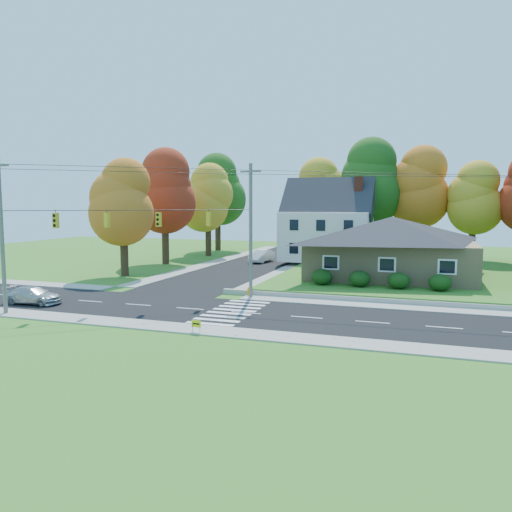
{
  "coord_description": "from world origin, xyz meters",
  "views": [
    {
      "loc": [
        10.78,
        -29.76,
        7.03
      ],
      "look_at": [
        -2.03,
        8.0,
        2.85
      ],
      "focal_mm": 35.0,
      "sensor_mm": 36.0,
      "label": 1
    }
  ],
  "objects": [
    {
      "name": "fire_hydrant",
      "position": [
        -1.82,
        5.69,
        0.34
      ],
      "size": [
        0.41,
        0.31,
        0.71
      ],
      "color": "#F6A300",
      "rests_on": "ground"
    },
    {
      "name": "colonial_house",
      "position": [
        0.04,
        28.0,
        4.58
      ],
      "size": [
        10.4,
        8.4,
        9.6
      ],
      "color": "silver",
      "rests_on": "lawn"
    },
    {
      "name": "tree_west_2",
      "position": [
        -17.0,
        32.0,
        7.81
      ],
      "size": [
        6.72,
        6.72,
        12.51
      ],
      "color": "#3F2A19",
      "rests_on": "ground"
    },
    {
      "name": "tree_lot_1",
      "position": [
        4.0,
        33.0,
        9.61
      ],
      "size": [
        7.84,
        7.84,
        14.6
      ],
      "color": "#3F2A19",
      "rests_on": "lawn"
    },
    {
      "name": "tree_west_1",
      "position": [
        -18.0,
        22.0,
        8.46
      ],
      "size": [
        7.28,
        7.28,
        13.56
      ],
      "color": "#3F2A19",
      "rests_on": "ground"
    },
    {
      "name": "white_car",
      "position": [
        -7.77,
        27.03,
        0.76
      ],
      "size": [
        2.09,
        4.63,
        1.47
      ],
      "primitive_type": "imported",
      "rotation": [
        0.0,
        0.0,
        -0.12
      ],
      "color": "white",
      "rests_on": "road_cross"
    },
    {
      "name": "hedge_row",
      "position": [
        7.5,
        9.8,
        1.14
      ],
      "size": [
        10.7,
        1.7,
        1.27
      ],
      "color": "#163A10",
      "rests_on": "lawn"
    },
    {
      "name": "tree_lot_0",
      "position": [
        -2.0,
        34.0,
        8.31
      ],
      "size": [
        6.72,
        6.72,
        12.51
      ],
      "color": "#3F2A19",
      "rests_on": "lawn"
    },
    {
      "name": "lawn",
      "position": [
        13.0,
        21.0,
        0.25
      ],
      "size": [
        30.0,
        30.0,
        0.5
      ],
      "primitive_type": "cube",
      "color": "#3D7923",
      "rests_on": "ground"
    },
    {
      "name": "yard_sign",
      "position": [
        -0.84,
        -5.66,
        0.52
      ],
      "size": [
        0.59,
        0.11,
        0.73
      ],
      "color": "black",
      "rests_on": "ground"
    },
    {
      "name": "road_main",
      "position": [
        0.0,
        0.0,
        0.01
      ],
      "size": [
        90.0,
        8.0,
        0.02
      ],
      "primitive_type": "cube",
      "color": "black",
      "rests_on": "ground"
    },
    {
      "name": "silver_sedan",
      "position": [
        -15.19,
        -2.06,
        0.62
      ],
      "size": [
        4.19,
        1.82,
        1.2
      ],
      "primitive_type": "imported",
      "rotation": [
        0.0,
        0.0,
        1.6
      ],
      "color": "#B8B8B8",
      "rests_on": "road_main"
    },
    {
      "name": "tree_lot_2",
      "position": [
        10.0,
        34.0,
        8.96
      ],
      "size": [
        7.28,
        7.28,
        13.56
      ],
      "color": "#3F2A19",
      "rests_on": "lawn"
    },
    {
      "name": "road_cross",
      "position": [
        -8.0,
        26.0,
        0.01
      ],
      "size": [
        8.0,
        44.0,
        0.02
      ],
      "primitive_type": "cube",
      "color": "black",
      "rests_on": "ground"
    },
    {
      "name": "tree_west_0",
      "position": [
        -17.0,
        12.0,
        7.15
      ],
      "size": [
        6.16,
        6.16,
        11.47
      ],
      "color": "#3F2A19",
      "rests_on": "ground"
    },
    {
      "name": "sidewalk_north",
      "position": [
        0.0,
        5.0,
        0.04
      ],
      "size": [
        90.0,
        2.0,
        0.08
      ],
      "primitive_type": "cube",
      "color": "#9C9A90",
      "rests_on": "ground"
    },
    {
      "name": "ground",
      "position": [
        0.0,
        0.0,
        0.0
      ],
      "size": [
        120.0,
        120.0,
        0.0
      ],
      "primitive_type": "plane",
      "color": "#3D7923"
    },
    {
      "name": "tree_lot_3",
      "position": [
        16.0,
        33.0,
        7.65
      ],
      "size": [
        6.16,
        6.16,
        11.47
      ],
      "color": "#3F2A19",
      "rests_on": "lawn"
    },
    {
      "name": "sidewalk_south",
      "position": [
        0.0,
        -5.0,
        0.04
      ],
      "size": [
        90.0,
        2.0,
        0.08
      ],
      "primitive_type": "cube",
      "color": "#9C9A90",
      "rests_on": "ground"
    },
    {
      "name": "tree_west_3",
      "position": [
        -19.0,
        40.0,
        9.11
      ],
      "size": [
        7.84,
        7.84,
        14.6
      ],
      "color": "#3F2A19",
      "rests_on": "ground"
    },
    {
      "name": "traffic_infrastructure",
      "position": [
        -0.15,
        1.35,
        5.15
      ],
      "size": [
        38.1,
        10.66,
        10.0
      ],
      "color": "#666059",
      "rests_on": "ground"
    },
    {
      "name": "ranch_house",
      "position": [
        8.0,
        16.0,
        3.27
      ],
      "size": [
        14.6,
        10.6,
        5.4
      ],
      "color": "tan",
      "rests_on": "lawn"
    }
  ]
}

